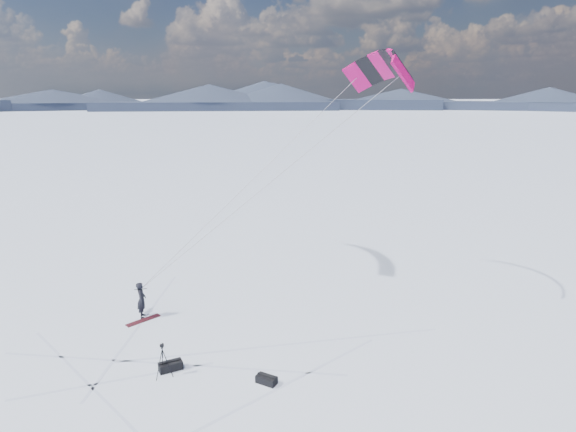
{
  "coord_description": "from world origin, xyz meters",
  "views": [
    {
      "loc": [
        5.2,
        -16.4,
        10.11
      ],
      "look_at": [
        5.69,
        5.52,
        4.52
      ],
      "focal_mm": 30.0,
      "sensor_mm": 36.0,
      "label": 1
    }
  ],
  "objects_px": {
    "tripod": "(163,356)",
    "gear_bag_b": "(266,379)",
    "snowboard": "(143,320)",
    "gear_bag_a": "(171,366)",
    "snowkiter": "(143,317)"
  },
  "relations": [
    {
      "from": "gear_bag_b",
      "to": "gear_bag_a",
      "type": "bearing_deg",
      "value": -164.53
    },
    {
      "from": "tripod",
      "to": "gear_bag_a",
      "type": "relative_size",
      "value": 1.37
    },
    {
      "from": "gear_bag_b",
      "to": "snowboard",
      "type": "bearing_deg",
      "value": 168.78
    },
    {
      "from": "tripod",
      "to": "gear_bag_a",
      "type": "height_order",
      "value": "tripod"
    },
    {
      "from": "snowboard",
      "to": "gear_bag_a",
      "type": "xyz_separation_m",
      "value": [
        2.13,
        -4.1,
        0.15
      ]
    },
    {
      "from": "gear_bag_b",
      "to": "tripod",
      "type": "bearing_deg",
      "value": -157.89
    },
    {
      "from": "snowboard",
      "to": "gear_bag_b",
      "type": "distance_m",
      "value": 7.65
    },
    {
      "from": "tripod",
      "to": "gear_bag_b",
      "type": "xyz_separation_m",
      "value": [
        3.79,
        -0.52,
        -0.7
      ]
    },
    {
      "from": "tripod",
      "to": "gear_bag_b",
      "type": "distance_m",
      "value": 3.89
    },
    {
      "from": "snowboard",
      "to": "tripod",
      "type": "distance_m",
      "value": 5.0
    },
    {
      "from": "gear_bag_a",
      "to": "snowboard",
      "type": "bearing_deg",
      "value": 91.55
    },
    {
      "from": "snowboard",
      "to": "tripod",
      "type": "height_order",
      "value": "tripod"
    },
    {
      "from": "snowboard",
      "to": "gear_bag_b",
      "type": "bearing_deg",
      "value": -84.97
    },
    {
      "from": "snowkiter",
      "to": "gear_bag_a",
      "type": "distance_m",
      "value": 5.03
    },
    {
      "from": "gear_bag_a",
      "to": "snowkiter",
      "type": "bearing_deg",
      "value": 90.75
    }
  ]
}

